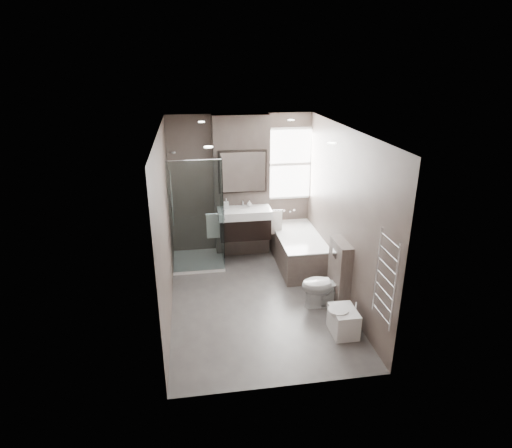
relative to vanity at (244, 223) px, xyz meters
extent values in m
cube|color=#524E4B|center=(0.00, -1.43, -0.77)|extent=(2.65, 3.85, 0.05)
cube|color=silver|center=(0.00, -1.43, 1.88)|extent=(2.65, 3.85, 0.05)
cube|color=brown|center=(0.00, 0.50, 0.56)|extent=(2.65, 0.05, 2.60)
cube|color=brown|center=(0.00, -3.35, 0.56)|extent=(2.65, 0.05, 2.60)
cube|color=brown|center=(-1.32, -1.43, 0.56)|extent=(0.05, 3.85, 2.60)
cube|color=brown|center=(1.32, -1.43, 0.56)|extent=(0.05, 3.85, 2.60)
cube|color=#564A43|center=(0.00, 0.35, 0.56)|extent=(1.00, 0.25, 2.60)
cube|color=black|center=(0.00, 0.00, -0.08)|extent=(0.90, 0.45, 0.38)
cube|color=white|center=(0.00, 0.00, 0.18)|extent=(0.95, 0.47, 0.15)
cylinder|color=silver|center=(0.00, 0.17, 0.32)|extent=(0.03, 0.03, 0.12)
cylinder|color=silver|center=(0.00, 0.11, 0.37)|extent=(0.02, 0.12, 0.02)
cube|color=black|center=(0.00, 0.19, 0.89)|extent=(0.86, 0.06, 0.76)
cube|color=white|center=(0.00, 0.15, 0.89)|extent=(0.80, 0.02, 0.70)
cube|color=silver|center=(-0.56, -0.02, -0.02)|extent=(0.24, 0.06, 0.44)
cube|color=silver|center=(0.56, -0.02, -0.02)|extent=(0.24, 0.06, 0.44)
cube|color=white|center=(-0.85, 0.02, -0.71)|extent=(0.90, 0.90, 0.06)
cube|color=white|center=(-0.85, -0.42, 0.29)|extent=(0.88, 0.01, 1.94)
cube|color=white|center=(-0.41, 0.02, 0.29)|extent=(0.01, 0.88, 1.94)
cylinder|color=silver|center=(-1.25, 0.02, 0.51)|extent=(0.02, 0.02, 1.00)
cube|color=#564A43|center=(0.93, -0.33, -0.47)|extent=(0.75, 1.60, 0.55)
cube|color=white|center=(0.93, -0.33, -0.19)|extent=(0.75, 1.60, 0.03)
cube|color=white|center=(0.93, -0.33, -0.25)|extent=(0.61, 1.42, 0.12)
cube|color=white|center=(0.90, 0.45, 0.93)|extent=(0.98, 0.04, 1.33)
cube|color=white|center=(0.90, 0.43, 0.93)|extent=(0.90, 0.01, 1.25)
cube|color=white|center=(0.90, 0.42, 0.93)|extent=(0.90, 0.01, 0.05)
imported|color=white|center=(0.97, -1.73, -0.40)|extent=(0.69, 0.42, 0.69)
cube|color=#564A43|center=(1.21, -1.68, -0.24)|extent=(0.18, 0.55, 1.00)
cube|color=silver|center=(1.11, -1.68, 0.08)|extent=(0.01, 0.16, 0.11)
cube|color=white|center=(1.02, -2.45, -0.56)|extent=(0.32, 0.45, 0.36)
cylinder|color=white|center=(0.93, -2.45, -0.39)|extent=(0.27, 0.27, 0.04)
cylinder|color=silver|center=(1.18, -2.45, -0.32)|extent=(0.02, 0.02, 0.10)
cylinder|color=silver|center=(1.25, -3.26, 0.38)|extent=(0.03, 0.03, 1.10)
cylinder|color=silver|center=(1.25, -2.80, 0.38)|extent=(0.03, 0.03, 1.10)
cube|color=silver|center=(1.25, -3.03, 0.38)|extent=(0.02, 0.46, 1.00)
imported|color=white|center=(-0.31, 0.07, 0.35)|extent=(0.08, 0.09, 0.19)
imported|color=white|center=(0.11, 0.12, 0.32)|extent=(0.09, 0.09, 0.12)
camera|label=1|loc=(-0.91, -7.10, 2.75)|focal=30.00mm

